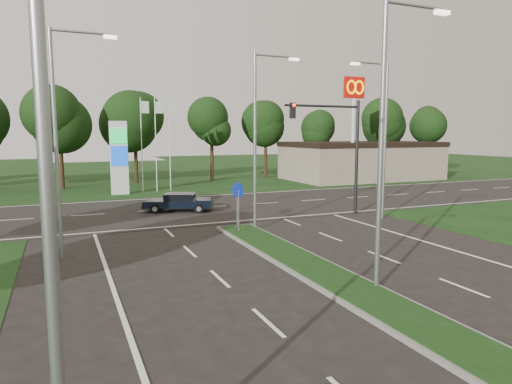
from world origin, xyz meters
name	(u,v)px	position (x,y,z in m)	size (l,w,h in m)	color
verge_far	(132,172)	(0.00, 55.00, 0.00)	(160.00, 50.00, 0.02)	black
cross_road	(198,208)	(0.00, 24.00, 0.00)	(160.00, 12.00, 0.02)	black
median_kerb	(398,314)	(0.00, 4.00, 0.06)	(2.00, 26.00, 0.12)	slate
commercial_building	(361,161)	(22.00, 36.00, 2.00)	(16.00, 9.00, 4.00)	gray
streetlight_median_near	(387,131)	(1.00, 6.00, 5.08)	(2.53, 0.22, 9.00)	gray
streetlight_median_far	(259,132)	(1.00, 16.00, 5.08)	(2.53, 0.22, 9.00)	gray
streetlight_left_near	(63,126)	(-8.30, 0.00, 5.08)	(2.53, 0.22, 9.00)	gray
streetlight_left_far	(61,131)	(-8.30, 14.00, 5.08)	(2.53, 0.22, 9.00)	gray
streetlight_right_far	(382,132)	(8.80, 16.00, 5.08)	(2.53, 0.22, 9.00)	gray
traffic_signal	(339,139)	(7.19, 18.00, 4.65)	(5.10, 0.42, 7.00)	black
median_signs	(238,197)	(0.00, 16.40, 1.71)	(1.16, 1.76, 2.38)	gray
gas_pylon	(122,156)	(-3.79, 33.05, 3.20)	(5.80, 1.26, 8.00)	silver
mcdonalds_sign	(354,102)	(18.00, 31.97, 7.99)	(2.20, 0.47, 10.40)	silver
treeline_far	(153,115)	(0.10, 39.93, 6.83)	(6.00, 6.00, 9.90)	black
navy_sedan	(179,202)	(-1.50, 23.13, 0.64)	(4.65, 3.21, 1.18)	black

